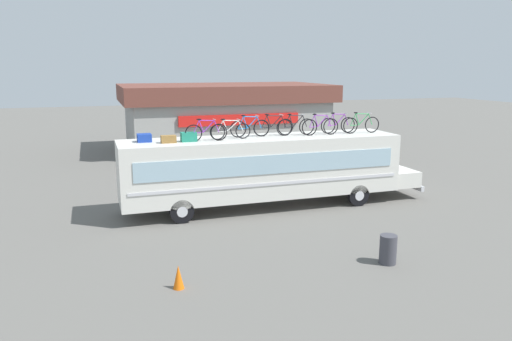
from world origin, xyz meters
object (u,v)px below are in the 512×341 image
(luggage_bag_2, at_px, (168,139))
(rooftop_bicycle_4, at_px, (274,127))
(bus, at_px, (266,167))
(rooftop_bicycle_3, at_px, (250,128))
(rooftop_bicycle_1, at_px, (206,132))
(rooftop_bicycle_8, at_px, (361,124))
(rooftop_bicycle_7, at_px, (338,124))
(traffic_cone, at_px, (178,277))
(trash_bin, at_px, (388,249))
(rooftop_bicycle_2, at_px, (230,131))
(rooftop_bicycle_6, at_px, (320,126))
(luggage_bag_1, at_px, (144,138))
(rooftop_bicycle_5, at_px, (295,126))
(luggage_bag_3, at_px, (189,137))

(luggage_bag_2, bearing_deg, rooftop_bicycle_4, 7.44)
(bus, xyz_separation_m, rooftop_bicycle_3, (-0.65, 0.29, 1.68))
(bus, relative_size, rooftop_bicycle_1, 7.76)
(rooftop_bicycle_8, bearing_deg, rooftop_bicycle_1, -178.36)
(bus, bearing_deg, rooftop_bicycle_3, 156.37)
(rooftop_bicycle_7, xyz_separation_m, traffic_cone, (-8.51, -7.18, -3.11))
(bus, relative_size, trash_bin, 14.68)
(rooftop_bicycle_2, relative_size, rooftop_bicycle_6, 1.00)
(luggage_bag_1, height_order, luggage_bag_2, luggage_bag_1)
(rooftop_bicycle_3, bearing_deg, rooftop_bicycle_8, -4.54)
(rooftop_bicycle_2, bearing_deg, rooftop_bicycle_5, 5.52)
(rooftop_bicycle_7, bearing_deg, traffic_cone, -139.86)
(luggage_bag_3, distance_m, rooftop_bicycle_3, 2.76)
(luggage_bag_2, bearing_deg, trash_bin, -50.95)
(rooftop_bicycle_4, bearing_deg, luggage_bag_2, -172.56)
(bus, xyz_separation_m, rooftop_bicycle_7, (3.48, 0.21, 1.67))
(rooftop_bicycle_1, xyz_separation_m, rooftop_bicycle_4, (3.12, 0.65, 0.01))
(luggage_bag_1, distance_m, rooftop_bicycle_7, 8.55)
(bus, xyz_separation_m, traffic_cone, (-5.03, -6.97, -1.43))
(luggage_bag_1, distance_m, trash_bin, 10.32)
(rooftop_bicycle_1, bearing_deg, rooftop_bicycle_8, 1.64)
(rooftop_bicycle_4, distance_m, rooftop_bicycle_5, 0.97)
(trash_bin, xyz_separation_m, traffic_cone, (-6.48, 0.26, -0.12))
(luggage_bag_2, distance_m, rooftop_bicycle_6, 6.63)
(rooftop_bicycle_6, distance_m, rooftop_bicycle_8, 2.03)
(rooftop_bicycle_1, height_order, traffic_cone, rooftop_bicycle_1)
(luggage_bag_2, xyz_separation_m, rooftop_bicycle_6, (6.63, 0.15, 0.25))
(rooftop_bicycle_6, bearing_deg, rooftop_bicycle_8, 0.15)
(rooftop_bicycle_8, bearing_deg, rooftop_bicycle_2, 179.91)
(luggage_bag_2, distance_m, traffic_cone, 7.32)
(luggage_bag_2, xyz_separation_m, rooftop_bicycle_3, (3.54, 0.56, 0.25))
(bus, relative_size, rooftop_bicycle_6, 7.72)
(rooftop_bicycle_5, distance_m, traffic_cone, 10.11)
(luggage_bag_2, bearing_deg, rooftop_bicycle_2, 3.71)
(rooftop_bicycle_1, bearing_deg, traffic_cone, -109.53)
(rooftop_bicycle_3, relative_size, rooftop_bicycle_6, 1.01)
(luggage_bag_2, xyz_separation_m, trash_bin, (5.64, -6.95, -2.75))
(rooftop_bicycle_2, bearing_deg, bus, 3.93)
(trash_bin, bearing_deg, rooftop_bicycle_5, 90.35)
(luggage_bag_1, height_order, rooftop_bicycle_7, rooftop_bicycle_7)
(rooftop_bicycle_2, distance_m, trash_bin, 8.30)
(luggage_bag_1, relative_size, luggage_bag_2, 0.93)
(luggage_bag_2, bearing_deg, rooftop_bicycle_5, 4.69)
(rooftop_bicycle_3, height_order, rooftop_bicycle_8, rooftop_bicycle_8)
(rooftop_bicycle_5, distance_m, trash_bin, 7.99)
(luggage_bag_1, height_order, rooftop_bicycle_1, rooftop_bicycle_1)
(rooftop_bicycle_3, xyz_separation_m, traffic_cone, (-4.38, -7.25, -3.11))
(rooftop_bicycle_3, distance_m, rooftop_bicycle_4, 1.09)
(rooftop_bicycle_1, relative_size, rooftop_bicycle_8, 0.95)
(luggage_bag_2, height_order, rooftop_bicycle_6, rooftop_bicycle_6)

